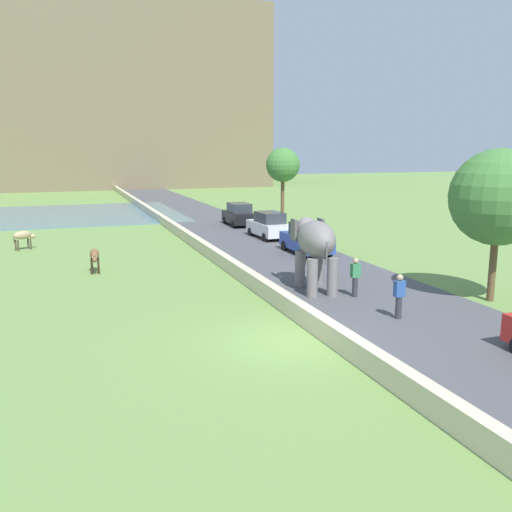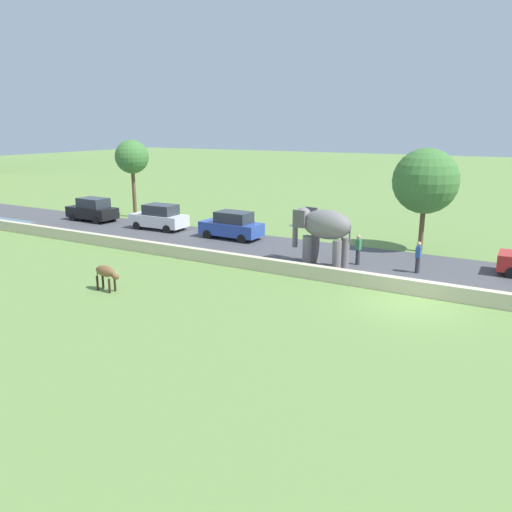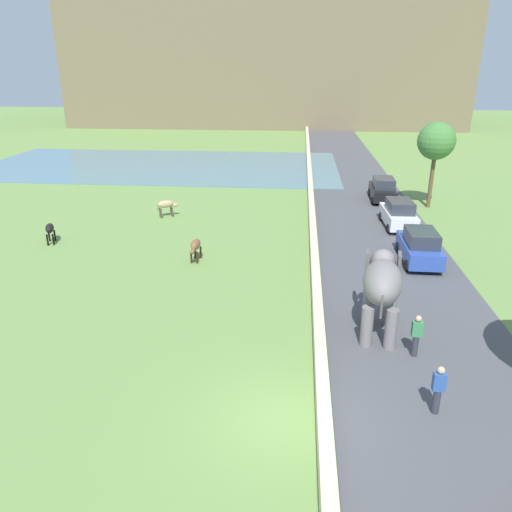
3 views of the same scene
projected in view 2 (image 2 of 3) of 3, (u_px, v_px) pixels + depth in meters
The scene contains 12 objects.
ground_plane at pixel (408, 303), 20.79m from camera, with size 220.00×220.00×0.00m, color #6B8E47.
road_surface at pixel (130, 232), 34.58m from camera, with size 7.00×120.00×0.06m, color #4C4C51.
barrier_wall at pixel (110, 241), 30.35m from camera, with size 0.40×110.00×0.67m, color beige.
elephant at pixel (323, 228), 25.72m from camera, with size 1.77×3.56×2.99m.
person_beside_elephant at pixel (358, 249), 26.14m from camera, with size 0.36×0.22×1.63m.
person_trailing at pixel (418, 257), 24.65m from camera, with size 0.36×0.22×1.63m.
car_black at pixel (92, 210), 38.18m from camera, with size 1.89×4.05×1.80m.
car_blue at pixel (232, 226), 32.20m from camera, with size 1.83×4.02×1.80m.
car_white at pixel (159, 217), 35.06m from camera, with size 1.89×4.05×1.80m.
cow_brown at pixel (106, 273), 22.13m from camera, with size 0.50×1.40×1.15m.
tree_near at pixel (426, 181), 28.35m from camera, with size 3.68×3.68×5.90m.
tree_mid at pixel (132, 157), 39.14m from camera, with size 2.58×2.58×6.01m.
Camera 2 is at (-20.17, -4.28, 7.10)m, focal length 35.48 mm.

